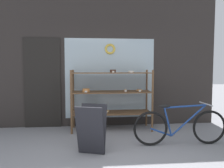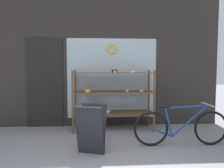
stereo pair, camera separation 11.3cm
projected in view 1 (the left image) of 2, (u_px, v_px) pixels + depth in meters
name	position (u px, v px, depth m)	size (l,w,h in m)	color
storefront_facade	(100.00, 57.00, 5.24)	(5.62, 0.13, 3.41)	#2D2826
display_case	(111.00, 94.00, 4.91)	(1.79, 0.56, 1.36)	brown
bicycle	(180.00, 126.00, 3.97)	(1.73, 0.46, 0.76)	black
sandwich_board	(91.00, 129.00, 3.55)	(0.53, 0.49, 0.80)	#232328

